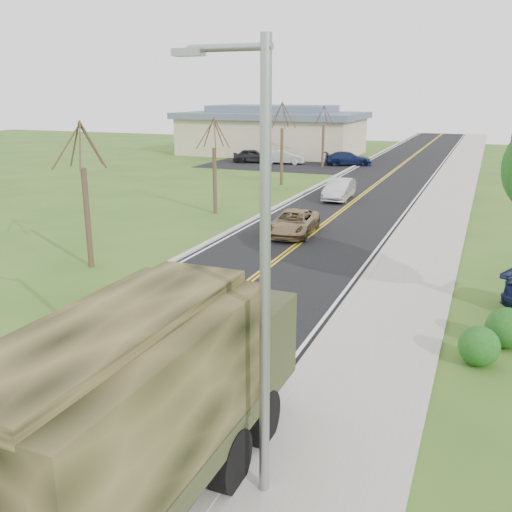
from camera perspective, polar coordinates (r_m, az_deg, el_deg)
The scene contains 17 objects.
ground at distance 14.03m, azimuth -18.52°, elevation -15.51°, with size 160.00×160.00×0.00m, color #31531B.
road at distance 50.03m, azimuth 12.55°, elevation 7.49°, with size 8.00×120.00×0.01m, color black.
curb_right at distance 49.51m, azimuth 17.31°, elevation 7.13°, with size 0.30×120.00×0.12m, color #9E998E.
sidewalk_right at distance 49.40m, azimuth 19.34°, elevation 6.92°, with size 3.20×120.00×0.10m, color #9E998E.
curb_left at distance 50.87m, azimuth 7.91°, elevation 7.91°, with size 0.30×120.00×0.10m, color #9E998E.
street_light at distance 9.37m, azimuth 0.35°, elevation -0.81°, with size 1.65×0.22×8.00m.
bare_tree_a at distance 24.64m, azimuth -16.60°, elevation 4.82°, with size 1.93×2.26×6.08m.
bare_tree_b at distance 34.70m, azimuth -4.16°, elevation 8.30°, with size 1.83×2.14×5.73m.
bare_tree_c at distance 45.66m, azimuth 2.59°, elevation 10.57°, with size 2.04×2.39×6.42m.
bare_tree_d at distance 57.09m, azimuth 6.72°, elevation 11.35°, with size 1.88×2.20×5.91m.
commercial_building at distance 69.32m, azimuth 1.68°, elevation 12.38°, with size 25.50×21.50×5.65m.
military_truck at distance 10.20m, azimuth -10.95°, elevation -13.25°, with size 2.82×7.78×3.86m.
suv_champagne at distance 29.70m, azimuth 3.74°, elevation 3.35°, with size 2.08×4.50×1.25m, color #8B744E.
sedan_silver at distance 39.81m, azimuth 8.32°, elevation 6.61°, with size 1.52×4.35×1.43m, color silver.
lot_car_dark at distance 60.57m, azimuth -0.31°, elevation 9.98°, with size 1.69×4.19×1.43m, color black.
lot_car_silver at distance 59.53m, azimuth 2.81°, elevation 9.85°, with size 1.49×4.29×1.41m, color silver.
lot_car_navy at distance 59.04m, azimuth 9.18°, elevation 9.59°, with size 1.92×4.73×1.37m, color #10193B.
Camera 1 is at (8.23, -8.83, 7.15)m, focal length 40.00 mm.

